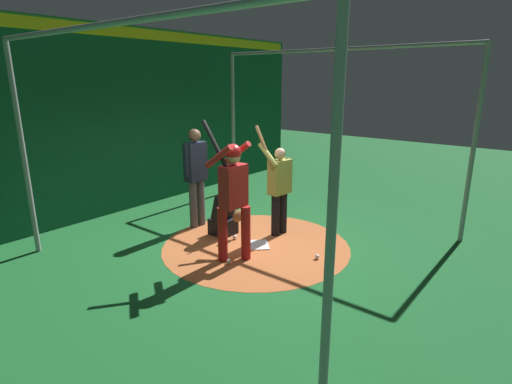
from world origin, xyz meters
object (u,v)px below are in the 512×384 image
baseball_1 (229,261)px  baseball_2 (317,257)px  visitor (279,185)px  home_plate (256,245)px  catcher (225,214)px  umpire (196,172)px  batter (233,191)px  baseball_0 (235,237)px

baseball_1 → baseball_2: bearing=45.9°
visitor → baseball_2: visitor is taller
home_plate → catcher: size_ratio=0.43×
catcher → baseball_2: bearing=4.1°
baseball_1 → home_plate: bearing=98.3°
catcher → home_plate: bearing=-3.7°
visitor → catcher: bearing=-132.8°
baseball_1 → baseball_2: same height
home_plate → baseball_1: 0.83m
umpire → batter: bearing=-24.2°
home_plate → baseball_0: bearing=-177.0°
catcher → umpire: umpire is taller
catcher → baseball_2: (1.85, 0.13, -0.34)m
catcher → visitor: (0.74, 0.63, 0.53)m
catcher → umpire: size_ratio=0.52×
visitor → baseball_0: bearing=-115.3°
home_plate → umpire: (-1.49, 0.06, 1.05)m
catcher → visitor: size_ratio=0.50×
home_plate → catcher: 0.85m
umpire → baseball_0: size_ratio=25.21×
batter → baseball_2: bearing=39.0°
umpire → baseball_1: (1.60, -0.88, -1.02)m
batter → umpire: (-1.56, 0.70, -0.06)m
home_plate → visitor: (-0.02, 0.68, 0.91)m
batter → catcher: bearing=140.2°
catcher → baseball_2: 1.89m
baseball_1 → umpire: bearing=151.4°
umpire → visitor: (1.47, 0.63, -0.14)m
catcher → umpire: (-0.73, 0.01, 0.68)m
batter → baseball_0: bearing=130.6°
home_plate → batter: 1.29m
umpire → visitor: bearing=23.1°
home_plate → umpire: 1.82m
baseball_2 → batter: bearing=-141.0°
batter → visitor: bearing=93.9°
catcher → baseball_1: size_ratio=13.19×
home_plate → umpire: bearing=177.8°
batter → umpire: bearing=155.8°
batter → baseball_2: 1.70m
home_plate → catcher: (-0.76, 0.05, 0.37)m
umpire → visitor: size_ratio=0.95×
home_plate → baseball_0: size_ratio=5.68×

